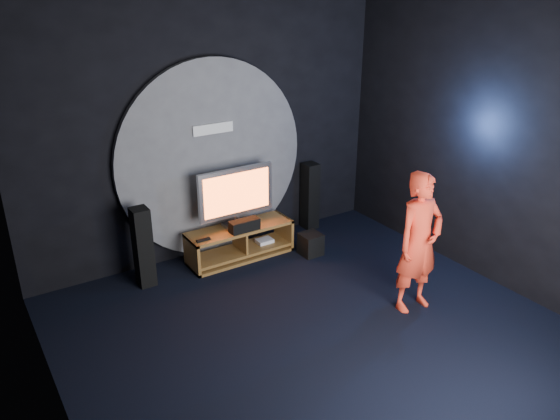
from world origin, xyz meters
The scene contains 13 objects.
floor centered at (0.00, 0.00, 0.00)m, with size 5.00×5.00×0.00m, color black.
back_wall centered at (0.00, 2.50, 1.75)m, with size 5.00×0.04×3.50m, color black.
left_wall centered at (-2.50, 0.00, 1.75)m, with size 0.04×5.00×3.50m, color black.
right_wall centered at (2.50, 0.00, 1.75)m, with size 0.04×5.00×3.50m, color black.
wall_disc_panel centered at (0.00, 2.44, 1.30)m, with size 2.60×0.11×2.60m.
media_console centered at (0.16, 2.05, 0.19)m, with size 1.43×0.45×0.45m.
tv centered at (0.15, 2.12, 0.88)m, with size 1.05×0.22×0.79m.
center_speaker centered at (0.15, 1.92, 0.53)m, with size 0.40×0.15×0.15m, color black.
remote centered at (-0.42, 1.93, 0.46)m, with size 0.18×0.05×0.02m, color black.
tower_speaker_left centered at (-1.15, 2.06, 0.50)m, with size 0.20×0.22×1.00m, color black.
tower_speaker_right centered at (1.50, 2.35, 0.50)m, with size 0.20×0.22×1.00m, color black.
subwoofer centered at (1.00, 1.62, 0.15)m, with size 0.27×0.27×0.30m, color black.
player centered at (1.24, -0.06, 0.81)m, with size 0.59×0.39×1.61m, color #F63921.
Camera 1 is at (-2.91, -3.73, 3.45)m, focal length 35.00 mm.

